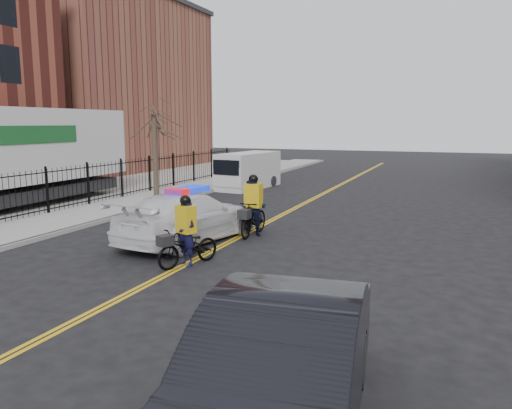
{
  "coord_description": "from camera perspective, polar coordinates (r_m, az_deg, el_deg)",
  "views": [
    {
      "loc": [
        6.8,
        -11.81,
        3.87
      ],
      "look_at": [
        0.92,
        2.73,
        1.3
      ],
      "focal_mm": 35.0,
      "sensor_mm": 36.0,
      "label": 1
    }
  ],
  "objects": [
    {
      "name": "sidewalk",
      "position": [
        24.72,
        -13.63,
        0.21
      ],
      "size": [
        3.0,
        60.0,
        0.15
      ],
      "primitive_type": "cube",
      "color": "gray",
      "rests_on": "ground"
    },
    {
      "name": "police_cruiser",
      "position": [
        16.54,
        -7.74,
        -1.39
      ],
      "size": [
        3.14,
        5.94,
        1.8
      ],
      "rotation": [
        0.0,
        0.0,
        2.99
      ],
      "color": "white",
      "rests_on": "ground"
    },
    {
      "name": "warehouse_far",
      "position": [
        46.69,
        -18.15,
        12.69
      ],
      "size": [
        14.0,
        18.0,
        14.0
      ],
      "primitive_type": "cube",
      "color": "brown",
      "rests_on": "ground"
    },
    {
      "name": "curb",
      "position": [
        23.89,
        -10.7,
        -0.01
      ],
      "size": [
        0.2,
        60.0,
        0.15
      ],
      "primitive_type": "cube",
      "color": "gray",
      "rests_on": "ground"
    },
    {
      "name": "cyclist_far",
      "position": [
        17.19,
        -0.31,
        -0.83
      ],
      "size": [
        0.97,
        2.13,
        2.14
      ],
      "rotation": [
        0.0,
        0.0,
        -0.01
      ],
      "color": "black",
      "rests_on": "ground"
    },
    {
      "name": "ground",
      "position": [
        14.16,
        -7.66,
        -6.64
      ],
      "size": [
        120.0,
        120.0,
        0.0
      ],
      "primitive_type": "plane",
      "color": "black",
      "rests_on": "ground"
    },
    {
      "name": "street_tree",
      "position": [
        26.14,
        -11.53,
        8.38
      ],
      "size": [
        3.2,
        3.2,
        4.8
      ],
      "color": "#35291F",
      "rests_on": "sidewalk"
    },
    {
      "name": "iron_fence",
      "position": [
        25.5,
        -16.45,
        2.46
      ],
      "size": [
        0.12,
        28.0,
        2.0
      ],
      "primitive_type": null,
      "color": "black",
      "rests_on": "ground"
    },
    {
      "name": "center_line_right",
      "position": [
        21.27,
        3.24,
        -1.18
      ],
      "size": [
        0.1,
        60.0,
        0.01
      ],
      "primitive_type": "cube",
      "color": "gold",
      "rests_on": "ground"
    },
    {
      "name": "cargo_van",
      "position": [
        29.83,
        -1.01,
        3.85
      ],
      "size": [
        2.4,
        5.24,
        2.12
      ],
      "rotation": [
        0.0,
        0.0,
        -0.11
      ],
      "color": "silver",
      "rests_on": "ground"
    },
    {
      "name": "dark_sedan",
      "position": [
        6.28,
        2.42,
        -18.99
      ],
      "size": [
        2.49,
        5.61,
        1.79
      ],
      "primitive_type": "imported",
      "rotation": [
        0.0,
        0.0,
        0.11
      ],
      "color": "black",
      "rests_on": "ground"
    },
    {
      "name": "cyclist_near",
      "position": [
        13.78,
        -8.0,
        -4.17
      ],
      "size": [
        1.41,
        2.1,
        1.95
      ],
      "rotation": [
        0.0,
        0.0,
        -0.4
      ],
      "color": "black",
      "rests_on": "ground"
    },
    {
      "name": "center_line_left",
      "position": [
        21.32,
        2.83,
        -1.15
      ],
      "size": [
        0.1,
        60.0,
        0.01
      ],
      "primitive_type": "cube",
      "color": "gold",
      "rests_on": "ground"
    }
  ]
}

